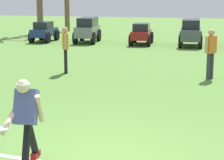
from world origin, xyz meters
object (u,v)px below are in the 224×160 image
object	(u,v)px
frisbee_thrower	(26,118)
parked_car_slot_c	(141,34)
parked_car_slot_a	(44,31)
teammate_midfield	(65,45)
parked_car_slot_d	(191,32)
parked_car_slot_b	(87,29)
teammate_near_sideline	(211,49)

from	to	relation	value
frisbee_thrower	parked_car_slot_c	size ratio (longest dim) A/B	0.63
parked_car_slot_a	parked_car_slot_c	size ratio (longest dim) A/B	0.99
teammate_midfield	parked_car_slot_a	xyz separation A→B (m)	(-4.43, 8.72, -0.38)
parked_car_slot_d	parked_car_slot_b	bearing A→B (deg)	176.83
parked_car_slot_b	parked_car_slot_c	size ratio (longest dim) A/B	1.10
parked_car_slot_c	parked_car_slot_d	bearing A→B (deg)	-2.17
teammate_near_sideline	parked_car_slot_b	size ratio (longest dim) A/B	0.63
frisbee_thrower	teammate_midfield	size ratio (longest dim) A/B	0.91
parked_car_slot_c	parked_car_slot_d	size ratio (longest dim) A/B	0.92
teammate_near_sideline	frisbee_thrower	bearing A→B (deg)	-107.91
teammate_near_sideline	parked_car_slot_a	world-z (taller)	teammate_near_sideline
parked_car_slot_d	teammate_near_sideline	bearing A→B (deg)	-81.93
frisbee_thrower	teammate_near_sideline	xyz separation A→B (m)	(2.56, 7.94, 0.14)
parked_car_slot_b	teammate_midfield	bearing A→B (deg)	-77.43
teammate_near_sideline	parked_car_slot_a	distance (m)	12.54
teammate_midfield	parked_car_slot_c	bearing A→B (deg)	83.34
parked_car_slot_a	parked_car_slot_d	size ratio (longest dim) A/B	0.91
frisbee_thrower	parked_car_slot_b	xyz separation A→B (m)	(-4.17, 16.66, -0.08)
teammate_near_sideline	parked_car_slot_d	xyz separation A→B (m)	(-1.19, 8.42, -0.22)
frisbee_thrower	parked_car_slot_b	bearing A→B (deg)	104.05
parked_car_slot_c	parked_car_slot_b	bearing A→B (deg)	175.99
teammate_midfield	parked_car_slot_c	world-z (taller)	teammate_midfield
teammate_midfield	parked_car_slot_b	distance (m)	9.13
parked_car_slot_a	parked_car_slot_c	distance (m)	5.44
teammate_midfield	parked_car_slot_b	xyz separation A→B (m)	(-1.99, 8.91, -0.22)
parked_car_slot_c	parked_car_slot_a	bearing A→B (deg)	179.79
parked_car_slot_a	parked_car_slot_b	size ratio (longest dim) A/B	0.90
frisbee_thrower	parked_car_slot_d	size ratio (longest dim) A/B	0.58
parked_car_slot_a	parked_car_slot_b	world-z (taller)	parked_car_slot_b
parked_car_slot_b	parked_car_slot_c	bearing A→B (deg)	-4.01
parked_car_slot_b	teammate_near_sideline	bearing A→B (deg)	-52.35
teammate_near_sideline	parked_car_slot_d	bearing A→B (deg)	98.07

